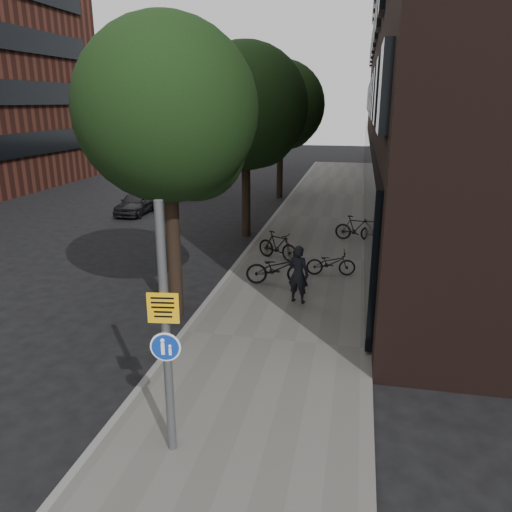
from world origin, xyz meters
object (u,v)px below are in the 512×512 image
(signpost, at_px, (166,333))
(parked_car_near, at_px, (137,203))
(parked_bike_facade_near, at_px, (331,263))
(pedestrian, at_px, (298,274))

(signpost, distance_m, parked_car_near, 18.93)
(parked_bike_facade_near, distance_m, parked_car_near, 12.98)
(pedestrian, bearing_deg, parked_bike_facade_near, -90.84)
(parked_bike_facade_near, relative_size, parked_car_near, 0.47)
(pedestrian, bearing_deg, signpost, 95.71)
(pedestrian, xyz_separation_m, parked_bike_facade_near, (0.76, 2.47, -0.41))
(parked_bike_facade_near, bearing_deg, parked_car_near, 44.96)
(pedestrian, height_order, parked_bike_facade_near, pedestrian)
(signpost, xyz_separation_m, pedestrian, (1.22, 6.56, -1.23))
(parked_bike_facade_near, bearing_deg, signpost, 160.08)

